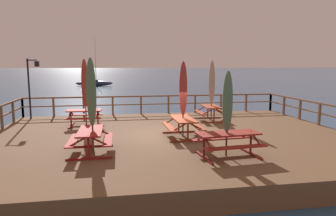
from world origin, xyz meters
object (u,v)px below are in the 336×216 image
(patio_umbrella_short_mid, at_px, (212,83))
(picnic_table_back_right, at_px, (90,136))
(patio_umbrella_short_back, at_px, (85,84))
(patio_umbrella_tall_mid_left, at_px, (227,102))
(patio_umbrella_tall_mid_right, at_px, (91,93))
(picnic_table_front_left, at_px, (228,139))
(lamp_post_hooked, at_px, (32,79))
(sailboat_distant, at_px, (94,83))
(picnic_table_mid_left, at_px, (84,114))
(picnic_table_mid_centre, at_px, (183,123))
(picnic_table_front_right, at_px, (211,110))
(patio_umbrella_tall_back_left, at_px, (183,89))

(patio_umbrella_short_mid, bearing_deg, picnic_table_back_right, -138.55)
(patio_umbrella_short_back, bearing_deg, patio_umbrella_tall_mid_left, -49.77)
(patio_umbrella_tall_mid_left, xyz_separation_m, patio_umbrella_tall_mid_right, (-4.21, 1.14, 0.26))
(picnic_table_front_left, xyz_separation_m, patio_umbrella_short_back, (-4.90, 5.76, 1.45))
(picnic_table_front_left, distance_m, patio_umbrella_tall_mid_right, 4.63)
(lamp_post_hooked, xyz_separation_m, sailboat_distant, (0.76, 34.77, -2.28))
(picnic_table_mid_left, height_order, picnic_table_back_right, same)
(patio_umbrella_tall_mid_left, distance_m, sailboat_distant, 43.54)
(picnic_table_mid_centre, height_order, patio_umbrella_short_back, patio_umbrella_short_back)
(picnic_table_front_left, bearing_deg, lamp_post_hooked, 133.86)
(picnic_table_back_right, height_order, patio_umbrella_tall_mid_right, patio_umbrella_tall_mid_right)
(picnic_table_front_right, bearing_deg, lamp_post_hooked, 167.44)
(picnic_table_back_right, bearing_deg, sailboat_distant, 93.78)
(picnic_table_back_right, distance_m, patio_umbrella_tall_back_left, 4.14)
(picnic_table_front_left, relative_size, patio_umbrella_short_mid, 0.68)
(patio_umbrella_short_mid, height_order, patio_umbrella_tall_mid_right, patio_umbrella_tall_mid_right)
(lamp_post_hooked, bearing_deg, picnic_table_mid_left, -39.70)
(picnic_table_front_right, distance_m, patio_umbrella_tall_mid_left, 6.37)
(picnic_table_front_right, xyz_separation_m, patio_umbrella_tall_back_left, (-2.20, -3.25, 1.37))
(picnic_table_mid_left, bearing_deg, picnic_table_front_left, -49.28)
(lamp_post_hooked, height_order, sailboat_distant, sailboat_distant)
(picnic_table_front_right, bearing_deg, sailboat_distant, 102.93)
(picnic_table_front_left, bearing_deg, patio_umbrella_tall_mid_left, 154.58)
(picnic_table_front_left, height_order, patio_umbrella_tall_back_left, patio_umbrella_tall_back_left)
(picnic_table_back_right, bearing_deg, picnic_table_mid_centre, 25.81)
(picnic_table_mid_centre, distance_m, patio_umbrella_tall_mid_left, 3.12)
(patio_umbrella_short_back, bearing_deg, picnic_table_front_left, -49.62)
(picnic_table_front_right, relative_size, picnic_table_back_right, 0.90)
(patio_umbrella_tall_back_left, distance_m, patio_umbrella_tall_mid_left, 2.96)
(picnic_table_front_right, height_order, picnic_table_mid_centre, same)
(patio_umbrella_tall_mid_right, height_order, lamp_post_hooked, lamp_post_hooked)
(patio_umbrella_tall_mid_left, relative_size, patio_umbrella_tall_mid_right, 0.87)
(picnic_table_front_left, distance_m, patio_umbrella_tall_back_left, 3.28)
(picnic_table_mid_centre, xyz_separation_m, patio_umbrella_short_mid, (2.24, 3.37, 1.41))
(picnic_table_front_left, distance_m, lamp_post_hooked, 11.44)
(picnic_table_mid_centre, height_order, picnic_table_mid_left, same)
(picnic_table_back_right, xyz_separation_m, patio_umbrella_tall_back_left, (3.49, 1.76, 1.37))
(picnic_table_front_left, height_order, picnic_table_back_right, same)
(picnic_table_mid_left, bearing_deg, patio_umbrella_tall_back_left, -35.11)
(patio_umbrella_tall_mid_left, bearing_deg, picnic_table_mid_left, 130.57)
(picnic_table_front_right, bearing_deg, patio_umbrella_short_back, -176.77)
(lamp_post_hooked, bearing_deg, patio_umbrella_tall_mid_left, -46.23)
(picnic_table_front_left, bearing_deg, patio_umbrella_tall_mid_right, 164.72)
(patio_umbrella_short_mid, bearing_deg, picnic_table_mid_centre, -123.63)
(picnic_table_back_right, bearing_deg, patio_umbrella_short_back, 97.08)
(patio_umbrella_tall_back_left, xyz_separation_m, patio_umbrella_tall_mid_left, (0.79, -2.85, -0.20))
(picnic_table_front_right, bearing_deg, picnic_table_back_right, -138.68)
(patio_umbrella_short_back, relative_size, patio_umbrella_tall_mid_left, 1.16)
(patio_umbrella_tall_mid_right, xyz_separation_m, sailboat_distant, (-2.84, 41.78, -2.15))
(patio_umbrella_tall_mid_right, bearing_deg, lamp_post_hooked, 117.18)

